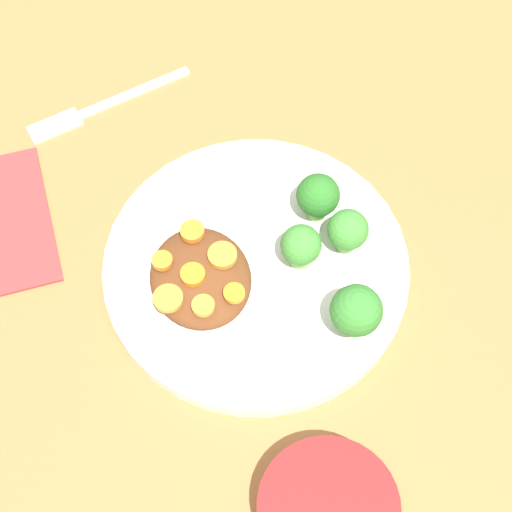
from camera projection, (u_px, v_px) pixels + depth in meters
ground_plane at (256, 272)px, 0.81m from camera, size 4.00×4.00×0.00m
plate at (256, 267)px, 0.80m from camera, size 0.29×0.29×0.02m
dip_bowl at (327, 511)px, 0.68m from camera, size 0.11×0.11×0.04m
stew_mound at (201, 278)px, 0.77m from camera, size 0.10×0.09×0.03m
broccoli_floret_0 at (301, 246)px, 0.77m from camera, size 0.04×0.04×0.05m
broccoli_floret_1 at (318, 196)px, 0.80m from camera, size 0.04×0.04×0.05m
broccoli_floret_2 at (348, 231)px, 0.78m from camera, size 0.04×0.04×0.05m
broccoli_floret_3 at (356, 312)px, 0.74m from camera, size 0.05×0.05×0.06m
carrot_slice_0 at (203, 306)px, 0.74m from camera, size 0.02×0.02×0.01m
carrot_slice_1 at (234, 293)px, 0.75m from camera, size 0.02×0.02×0.01m
carrot_slice_2 at (162, 261)px, 0.76m from camera, size 0.02×0.02×0.01m
carrot_slice_3 at (193, 275)px, 0.75m from camera, size 0.02×0.02×0.01m
carrot_slice_4 at (221, 252)px, 0.77m from camera, size 0.03×0.03×0.01m
carrot_slice_5 at (168, 298)px, 0.74m from camera, size 0.03×0.03×0.01m
carrot_slice_6 at (192, 231)px, 0.78m from camera, size 0.02×0.02×0.01m
fork at (94, 108)px, 0.90m from camera, size 0.06×0.18×0.01m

